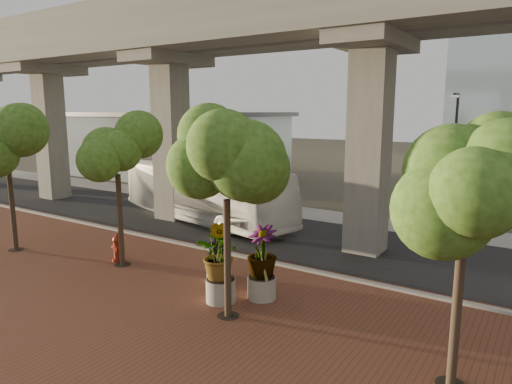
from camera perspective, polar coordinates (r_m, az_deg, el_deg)
The scene contains 18 objects.
ground at distance 22.86m, azimuth -2.72°, elevation -6.17°, with size 160.00×160.00×0.00m, color #383228.
brick_plaza at distance 17.40m, azimuth -18.79°, elevation -11.92°, with size 70.00×13.00×0.06m, color brown.
asphalt_road at distance 24.43m, azimuth 0.05°, elevation -5.04°, with size 90.00×8.00×0.04m, color black.
curb_strip at distance 21.32m, azimuth -5.92°, elevation -7.19°, with size 70.00×0.25×0.16m, color gray.
far_sidewalk at distance 29.05m, azimuth 6.04°, elevation -2.63°, with size 90.00×3.00×0.06m, color gray.
transit_viaduct at distance 23.61m, azimuth 0.06°, elevation 12.25°, with size 72.00×5.60×12.40m.
station_pavilion at distance 47.26m, azimuth -10.99°, elevation 6.04°, with size 23.00×13.00×6.30m.
transit_bus at distance 26.76m, azimuth -6.55°, elevation 0.07°, with size 2.99×12.73×3.55m, color silver.
fire_hydrant at distance 20.49m, azimuth -16.89°, elevation -6.70°, with size 0.59×0.53×1.18m.
planter_front at distance 15.33m, azimuth -4.47°, elevation -8.32°, with size 2.25×2.25×2.47m.
planter_right at distance 15.53m, azimuth 0.74°, elevation -7.86°, with size 2.39×2.39×2.55m.
planter_left at distance 17.17m, azimuth -4.68°, elevation -6.57°, with size 2.12×2.12×2.34m.
street_tree_far_west at distance 23.22m, azimuth -28.79°, elevation 5.70°, with size 3.55×3.55×6.70m.
street_tree_near_west at distance 19.13m, azimuth -17.04°, elevation 4.98°, with size 3.33×3.33×6.32m.
street_tree_near_east at distance 13.51m, azimuth -3.72°, elevation 3.72°, with size 3.86×3.86×6.62m.
street_tree_far_east at distance 10.90m, azimuth 24.81°, elevation 0.08°, with size 3.46×3.46×6.21m.
streetlamp_west at distance 32.61m, azimuth -10.60°, elevation 7.69°, with size 0.44×1.27×8.79m.
streetlamp_east at distance 23.98m, azimuth 23.42°, elevation 3.99°, with size 0.36×1.04×7.18m.
Camera 1 is at (12.97, -17.70, 6.39)m, focal length 32.00 mm.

